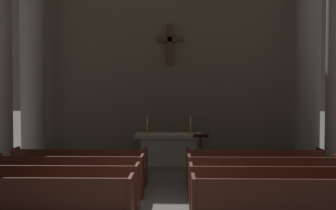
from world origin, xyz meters
TOP-DOWN VIEW (x-y plane):
  - pew_left_row_1 at (-2.17, -0.04)m, footprint 3.36×0.50m
  - pew_left_row_2 at (-2.17, 0.99)m, footprint 3.36×0.50m
  - pew_left_row_3 at (-2.17, 2.02)m, footprint 3.36×0.50m
  - pew_left_row_4 at (-2.17, 3.06)m, footprint 3.36×0.50m
  - pew_right_row_1 at (2.17, -0.04)m, footprint 3.36×0.50m
  - pew_right_row_2 at (2.17, 0.99)m, footprint 3.36×0.50m
  - pew_right_row_3 at (2.17, 2.02)m, footprint 3.36×0.50m
  - pew_right_row_4 at (2.17, 3.06)m, footprint 3.36×0.50m
  - column_left_third at (-4.66, 6.50)m, footprint 1.20×1.20m
  - column_right_third at (4.66, 6.50)m, footprint 1.20×1.20m
  - altar at (0.00, 5.89)m, footprint 2.20×0.90m
  - candlestick_left at (-0.70, 5.89)m, footprint 0.16×0.16m
  - candlestick_right at (0.70, 5.89)m, footprint 0.16×0.16m
  - apse_with_cross at (0.00, 7.80)m, footprint 10.59×0.43m
  - lectern at (0.96, 4.69)m, footprint 0.44×0.36m

SIDE VIEW (x-z plane):
  - pew_left_row_1 at x=-2.17m, z-range 0.00..0.95m
  - pew_left_row_2 at x=-2.17m, z-range 0.00..0.95m
  - pew_left_row_3 at x=-2.17m, z-range 0.00..0.95m
  - pew_left_row_4 at x=-2.17m, z-range 0.00..0.95m
  - pew_right_row_1 at x=2.17m, z-range 0.00..0.95m
  - pew_right_row_2 at x=2.17m, z-range 0.00..0.95m
  - pew_right_row_3 at x=2.17m, z-range 0.00..0.95m
  - pew_right_row_4 at x=2.17m, z-range 0.00..0.95m
  - altar at x=0.00m, z-range 0.03..1.04m
  - lectern at x=0.96m, z-range -0.03..1.13m
  - candlestick_left at x=-0.70m, z-range 0.90..1.46m
  - candlestick_right at x=0.70m, z-range 0.90..1.46m
  - column_left_third at x=-4.66m, z-range -0.08..6.41m
  - column_right_third at x=4.66m, z-range -0.08..6.41m
  - apse_with_cross at x=0.00m, z-range 0.00..7.38m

